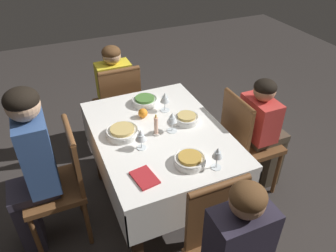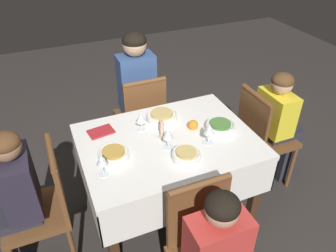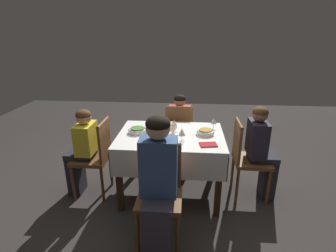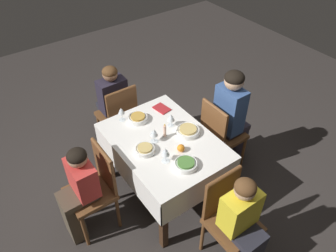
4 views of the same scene
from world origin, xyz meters
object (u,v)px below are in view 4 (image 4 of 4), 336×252
person_adult_denim (232,114)px  bowl_south (145,149)px  wine_glass_west (121,111)px  wine_glass_east (166,152)px  chair_north (220,133)px  orange_fruit (181,148)px  chair_east (228,215)px  bowl_west (138,118)px  chair_south (96,186)px  wine_glass_north (171,118)px  person_child_yellow (244,226)px  candle_centerpiece (165,132)px  napkin_red_folded (162,108)px  person_child_dark (111,102)px  dining_table (164,148)px  bowl_north (188,131)px  chair_west (119,115)px  bowl_east (186,164)px  wine_glass_south (154,133)px  person_child_red (78,191)px

person_adult_denim → bowl_south: 1.05m
wine_glass_west → wine_glass_east: bearing=2.6°
chair_north → orange_fruit: size_ratio=13.19×
chair_east → wine_glass_east: size_ratio=5.95×
bowl_west → chair_south: bearing=-64.4°
person_adult_denim → wine_glass_north: 0.70m
bowl_south → bowl_west: bearing=156.5°
chair_south → person_child_yellow: bearing=35.1°
chair_north → wine_glass_north: 0.64m
chair_north → candle_centerpiece: same height
wine_glass_north → napkin_red_folded: size_ratio=0.76×
person_child_dark → dining_table: bearing=91.7°
wine_glass_north → wine_glass_east: bearing=-41.3°
person_child_yellow → chair_east: bearing=90.0°
napkin_red_folded → wine_glass_north: bearing=-16.0°
dining_table → wine_glass_north: size_ratio=8.25×
chair_east → bowl_north: (-0.78, 0.18, 0.26)m
chair_west → person_adult_denim: 1.24m
person_child_yellow → bowl_north: size_ratio=4.58×
wine_glass_north → wine_glass_east: wine_glass_east is taller
dining_table → bowl_north: bowl_north is taller
chair_north → wine_glass_west: size_ratio=6.04×
person_child_yellow → person_child_dark: bearing=92.6°
chair_south → bowl_east: bearing=56.0°
chair_south → bowl_south: (0.10, 0.47, 0.26)m
dining_table → wine_glass_south: 0.23m
chair_north → person_child_red: bearing=85.8°
person_child_red → orange_fruit: person_child_red is taller
bowl_north → orange_fruit: 0.25m
person_child_red → napkin_red_folded: (-0.32, 1.10, 0.20)m
chair_north → wine_glass_east: 0.91m
person_adult_denim → candle_centerpiece: size_ratio=7.64×
chair_north → chair_east: bearing=141.6°
chair_north → chair_west: 1.13m
person_child_red → person_adult_denim: bearing=86.2°
person_child_red → bowl_north: 1.12m
chair_south → chair_west: same height
dining_table → bowl_east: (0.37, -0.03, 0.14)m
chair_north → person_child_yellow: (0.95, -0.63, 0.06)m
person_adult_denim → chair_east: bearing=135.7°
candle_centerpiece → napkin_red_folded: size_ratio=0.86×
wine_glass_north → wine_glass_west: bearing=-135.5°
person_child_dark → napkin_red_folded: bearing=114.8°
chair_south → chair_east: 1.17m
bowl_east → wine_glass_east: size_ratio=1.33×
chair_south → person_adult_denim: bearing=85.8°
wine_glass_east → candle_centerpiece: (-0.25, 0.17, -0.05)m
chair_west → wine_glass_south: bearing=86.5°
chair_south → orange_fruit: size_ratio=13.19×
wine_glass_west → orange_fruit: size_ratio=2.19×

